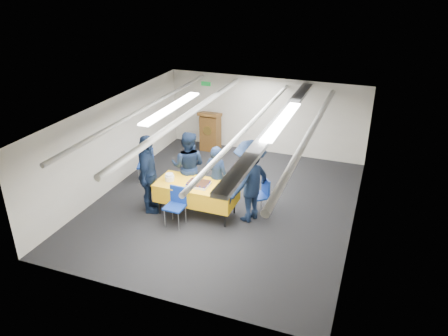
% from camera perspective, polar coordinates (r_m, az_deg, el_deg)
% --- Properties ---
extents(ground, '(7.00, 7.00, 0.00)m').
position_cam_1_polar(ground, '(10.60, 0.05, -4.66)').
color(ground, black).
rests_on(ground, ground).
extents(room_shell, '(6.00, 7.00, 2.30)m').
position_cam_1_polar(room_shell, '(10.16, 1.36, 5.24)').
color(room_shell, silver).
rests_on(room_shell, ground).
extents(serving_table, '(1.85, 0.87, 0.77)m').
position_cam_1_polar(serving_table, '(9.95, -3.60, -3.16)').
color(serving_table, black).
rests_on(serving_table, ground).
extents(sheet_cake, '(0.50, 0.38, 0.09)m').
position_cam_1_polar(sheet_cake, '(9.76, -3.35, -2.08)').
color(sheet_cake, white).
rests_on(sheet_cake, serving_table).
extents(plate_stack_left, '(0.22, 0.22, 0.16)m').
position_cam_1_polar(plate_stack_left, '(10.03, -7.13, -1.22)').
color(plate_stack_left, white).
rests_on(plate_stack_left, serving_table).
extents(plate_stack_right, '(0.24, 0.24, 0.18)m').
position_cam_1_polar(plate_stack_right, '(9.51, 0.58, -2.53)').
color(plate_stack_right, white).
rests_on(plate_stack_right, serving_table).
extents(podium, '(0.62, 0.53, 1.25)m').
position_cam_1_polar(podium, '(13.45, -1.79, 4.88)').
color(podium, brown).
rests_on(podium, ground).
extents(chair_near, '(0.43, 0.43, 0.87)m').
position_cam_1_polar(chair_near, '(9.65, -6.22, -4.43)').
color(chair_near, gray).
rests_on(chair_near, ground).
extents(chair_right, '(0.59, 0.59, 0.87)m').
position_cam_1_polar(chair_right, '(10.02, 4.89, -3.17)').
color(chair_right, gray).
rests_on(chair_right, ground).
extents(chair_left, '(0.55, 0.55, 0.87)m').
position_cam_1_polar(chair_left, '(11.72, -10.17, 0.88)').
color(chair_left, gray).
rests_on(chair_left, ground).
extents(sailor_a, '(0.60, 0.43, 1.56)m').
position_cam_1_polar(sailor_a, '(10.11, -0.97, -1.23)').
color(sailor_a, black).
rests_on(sailor_a, ground).
extents(sailor_b, '(0.94, 0.78, 1.74)m').
position_cam_1_polar(sailor_b, '(10.47, -4.69, 0.22)').
color(sailor_b, black).
rests_on(sailor_b, ground).
extents(sailor_c, '(0.80, 1.19, 1.87)m').
position_cam_1_polar(sailor_c, '(10.04, -9.88, -0.83)').
color(sailor_c, black).
rests_on(sailor_c, ground).
extents(sailor_d, '(1.15, 1.40, 1.89)m').
position_cam_1_polar(sailor_d, '(9.57, 3.32, -1.74)').
color(sailor_d, black).
rests_on(sailor_d, ground).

